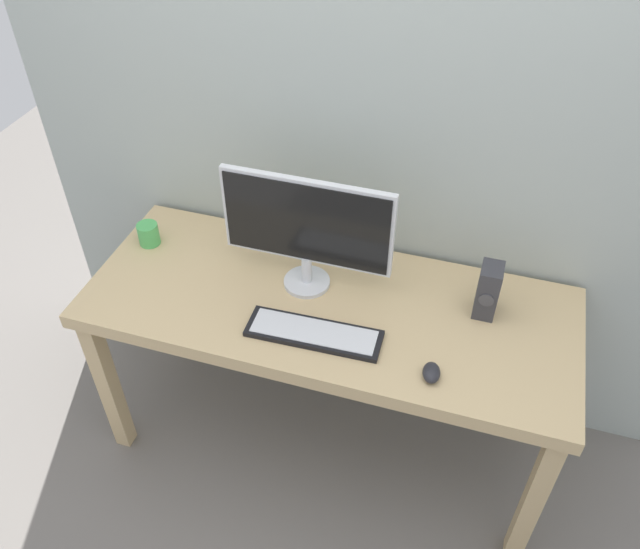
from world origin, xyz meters
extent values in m
plane|color=slate|center=(0.00, 0.00, 0.00)|extent=(6.00, 6.00, 0.00)
cube|color=#9EA8A3|center=(0.00, 0.38, 1.50)|extent=(2.62, 0.04, 3.00)
cube|color=tan|center=(0.00, 0.00, 0.75)|extent=(1.70, 0.67, 0.06)
cube|color=tan|center=(-0.80, -0.28, 0.36)|extent=(0.06, 0.06, 0.72)
cube|color=tan|center=(0.80, -0.28, 0.36)|extent=(0.06, 0.06, 0.72)
cube|color=tan|center=(-0.80, 0.28, 0.36)|extent=(0.06, 0.06, 0.72)
cube|color=tan|center=(0.80, 0.28, 0.36)|extent=(0.06, 0.06, 0.72)
cylinder|color=silver|center=(-0.10, 0.07, 0.78)|extent=(0.16, 0.16, 0.02)
cylinder|color=silver|center=(-0.10, 0.07, 0.84)|extent=(0.04, 0.04, 0.10)
cube|color=silver|center=(-0.10, 0.08, 1.04)|extent=(0.59, 0.02, 0.32)
cube|color=black|center=(-0.10, 0.07, 1.04)|extent=(0.57, 0.01, 0.30)
cube|color=black|center=(0.00, -0.16, 0.78)|extent=(0.45, 0.15, 0.02)
cube|color=silver|center=(0.00, -0.16, 0.79)|extent=(0.41, 0.12, 0.00)
ellipsoid|color=#232328|center=(0.40, -0.22, 0.80)|extent=(0.07, 0.09, 0.04)
cube|color=#333338|center=(0.52, 0.11, 0.87)|extent=(0.07, 0.10, 0.20)
cylinder|color=#3F3F44|center=(0.52, 0.06, 0.87)|extent=(0.05, 0.00, 0.05)
cylinder|color=#4CB259|center=(-0.75, 0.11, 0.82)|extent=(0.08, 0.08, 0.09)
camera|label=1|loc=(0.45, -1.53, 2.33)|focal=36.11mm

